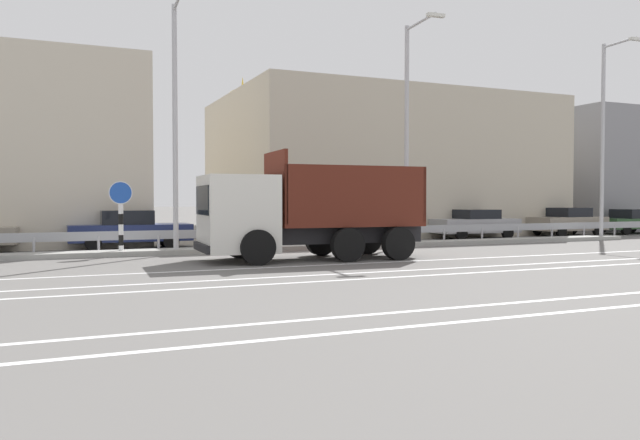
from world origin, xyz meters
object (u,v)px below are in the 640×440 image
(street_lamp_1, at_px, (176,117))
(street_lamp_3, at_px, (605,132))
(parked_car_2, at_px, (129,229))
(parked_car_6, at_px, (567,222))
(parked_car_4, at_px, (366,227))
(median_road_sign, at_px, (121,216))
(parked_car_7, at_px, (630,221))
(street_lamp_2, at_px, (409,123))
(parked_car_5, at_px, (474,224))
(dump_truck, at_px, (284,218))
(church_tower, at_px, (243,159))
(parked_car_3, at_px, (259,229))

(street_lamp_1, height_order, street_lamp_3, street_lamp_3)
(parked_car_2, xyz_separation_m, parked_car_6, (22.27, -0.17, 0.01))
(parked_car_4, distance_m, parked_car_6, 11.80)
(median_road_sign, relative_size, parked_car_4, 0.58)
(parked_car_6, relative_size, parked_car_7, 1.04)
(parked_car_7, bearing_deg, parked_car_6, 91.54)
(street_lamp_1, bearing_deg, street_lamp_2, -0.30)
(parked_car_7, bearing_deg, street_lamp_1, 96.74)
(parked_car_2, bearing_deg, parked_car_5, 89.23)
(street_lamp_2, height_order, parked_car_4, street_lamp_2)
(dump_truck, relative_size, parked_car_4, 1.66)
(street_lamp_2, relative_size, parked_car_4, 2.05)
(parked_car_2, bearing_deg, church_tower, 152.78)
(parked_car_3, height_order, church_tower, church_tower)
(parked_car_4, bearing_deg, parked_car_5, -90.16)
(street_lamp_1, distance_m, parked_car_2, 5.44)
(parked_car_2, bearing_deg, parked_car_6, 89.31)
(street_lamp_3, xyz_separation_m, parked_car_3, (-16.23, 2.94, -4.43))
(median_road_sign, bearing_deg, dump_truck, -38.41)
(church_tower, bearing_deg, parked_car_2, -116.95)
(street_lamp_2, bearing_deg, parked_car_6, 15.90)
(parked_car_4, bearing_deg, street_lamp_1, 115.40)
(parked_car_2, relative_size, parked_car_7, 1.13)
(dump_truck, bearing_deg, church_tower, -10.81)
(parked_car_4, bearing_deg, parked_car_2, 94.91)
(parked_car_3, relative_size, parked_car_6, 0.99)
(street_lamp_3, bearing_deg, dump_truck, -168.66)
(median_road_sign, xyz_separation_m, parked_car_7, (27.73, 3.31, -0.65))
(parked_car_5, bearing_deg, parked_car_3, 92.74)
(median_road_sign, height_order, street_lamp_2, street_lamp_2)
(street_lamp_2, bearing_deg, street_lamp_1, 179.70)
(dump_truck, bearing_deg, parked_car_3, -7.95)
(parked_car_5, bearing_deg, parked_car_4, 87.62)
(dump_truck, distance_m, parked_car_3, 6.59)
(dump_truck, bearing_deg, median_road_sign, 54.55)
(median_road_sign, bearing_deg, parked_car_7, 6.80)
(street_lamp_1, bearing_deg, parked_car_3, 37.84)
(median_road_sign, xyz_separation_m, street_lamp_2, (11.10, -0.27, 3.64))
(parked_car_5, relative_size, parked_car_7, 1.07)
(street_lamp_1, bearing_deg, parked_car_2, 108.72)
(parked_car_4, height_order, parked_car_7, parked_car_7)
(dump_truck, xyz_separation_m, street_lamp_3, (17.47, 3.50, 3.79))
(parked_car_6, bearing_deg, parked_car_5, 87.91)
(street_lamp_3, relative_size, church_tower, 0.82)
(parked_car_4, relative_size, parked_car_6, 1.03)
(street_lamp_1, relative_size, street_lamp_2, 0.97)
(median_road_sign, bearing_deg, street_lamp_2, -1.40)
(dump_truck, xyz_separation_m, church_tower, (6.87, 28.02, 3.75))
(dump_truck, height_order, street_lamp_2, street_lamp_2)
(street_lamp_1, xyz_separation_m, parked_car_3, (3.96, 3.07, -4.07))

